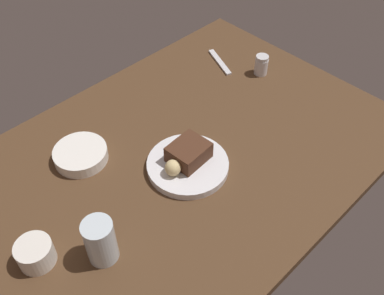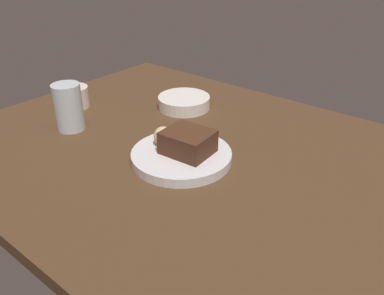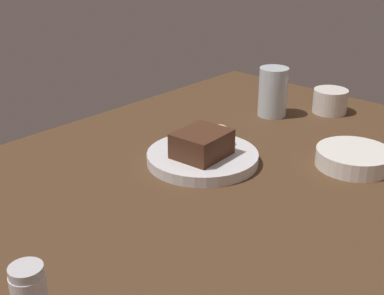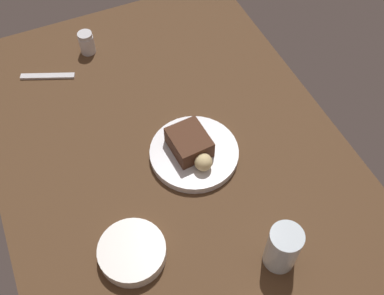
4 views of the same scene
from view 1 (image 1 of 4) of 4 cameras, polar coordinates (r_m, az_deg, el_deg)
The scene contains 9 objects.
dining_table at distance 122.12cm, azimuth -1.21°, elevation -1.26°, with size 120.00×84.00×3.00cm, color #4C331E.
dessert_plate at distance 116.69cm, azimuth -0.56°, elevation -2.31°, with size 21.77×21.77×2.11cm, color silver.
chocolate_cake_slice at distance 115.02cm, azimuth -0.43°, elevation -0.64°, with size 9.97×8.54×4.90cm, color #472819.
bread_roll at distance 111.96cm, azimuth -2.48°, elevation -2.64°, with size 4.27×4.27×4.27cm, color #DBC184.
salt_shaker at distance 148.22cm, azimuth 8.97°, elevation 10.53°, with size 4.38×4.38×6.72cm.
water_glass at distance 99.16cm, azimuth -11.79°, elevation -11.78°, with size 6.89×6.89×11.71cm, color silver.
side_bowl at distance 122.14cm, azimuth -14.23°, elevation -0.90°, with size 14.48×14.48×3.37cm, color white.
coffee_cup at distance 104.84cm, azimuth -19.65°, elevation -12.80°, with size 8.27×8.27×5.77cm, color silver.
dessert_spoon at distance 153.23cm, azimuth 3.61°, elevation 11.00°, with size 15.00×1.80×0.70cm, color silver.
Camera 1 is at (55.95, 60.77, 91.45)cm, focal length 41.14 mm.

